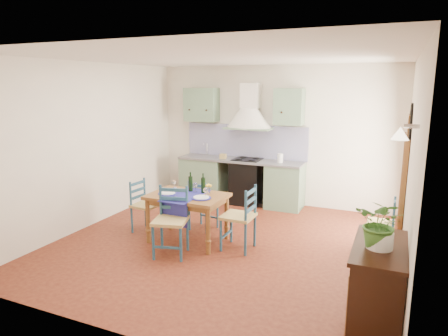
{
  "coord_description": "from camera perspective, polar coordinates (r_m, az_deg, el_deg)",
  "views": [
    {
      "loc": [
        2.32,
        -5.32,
        2.43
      ],
      "look_at": [
        -0.14,
        0.3,
        1.14
      ],
      "focal_mm": 32.0,
      "sensor_mm": 36.0,
      "label": 1
    }
  ],
  "objects": [
    {
      "name": "ceiling",
      "position": [
        5.82,
        0.1,
        15.61
      ],
      "size": [
        5.0,
        5.0,
        0.01
      ],
      "primitive_type": "cube",
      "color": "silver",
      "rests_on": "back_wall"
    },
    {
      "name": "chair_near",
      "position": [
        5.81,
        -7.57,
        -7.46
      ],
      "size": [
        0.57,
        0.57,
        0.99
      ],
      "color": "navy",
      "rests_on": "ground"
    },
    {
      "name": "chair_spare",
      "position": [
        6.34,
        21.75,
        -7.44
      ],
      "size": [
        0.38,
        0.38,
        0.82
      ],
      "color": "navy",
      "rests_on": "ground"
    },
    {
      "name": "right_wall",
      "position": [
        5.7,
        24.95,
        -0.25
      ],
      "size": [
        0.26,
        5.0,
        2.8
      ],
      "color": "beige",
      "rests_on": "ground"
    },
    {
      "name": "potted_plant",
      "position": [
        3.97,
        21.52,
        -7.4
      ],
      "size": [
        0.52,
        0.48,
        0.48
      ],
      "primitive_type": "imported",
      "rotation": [
        0.0,
        0.0,
        -0.3
      ],
      "color": "#3C732B",
      "rests_on": "sideboard"
    },
    {
      "name": "sideboard",
      "position": [
        4.29,
        21.03,
        -15.54
      ],
      "size": [
        0.5,
        1.05,
        0.94
      ],
      "color": "black",
      "rests_on": "ground"
    },
    {
      "name": "chair_far",
      "position": [
        6.75,
        -3.11,
        -5.21
      ],
      "size": [
        0.45,
        0.45,
        0.86
      ],
      "color": "navy",
      "rests_on": "ground"
    },
    {
      "name": "dining_table",
      "position": [
        6.22,
        -5.25,
        -4.61
      ],
      "size": [
        1.19,
        0.9,
        1.07
      ],
      "color": "brown",
      "rests_on": "ground"
    },
    {
      "name": "chair_right",
      "position": [
        5.94,
        2.34,
        -7.03
      ],
      "size": [
        0.46,
        0.46,
        0.97
      ],
      "color": "navy",
      "rests_on": "ground"
    },
    {
      "name": "left_wall",
      "position": [
        7.25,
        -18.35,
        3.14
      ],
      "size": [
        0.04,
        5.0,
        2.8
      ],
      "primitive_type": "cube",
      "color": "beige",
      "rests_on": "ground"
    },
    {
      "name": "floor",
      "position": [
        6.29,
        0.09,
        -10.8
      ],
      "size": [
        5.0,
        5.0,
        0.0
      ],
      "primitive_type": "plane",
      "color": "#46150F",
      "rests_on": "ground"
    },
    {
      "name": "chair_left",
      "position": [
        6.8,
        -11.24,
        -5.25
      ],
      "size": [
        0.44,
        0.44,
        0.87
      ],
      "color": "navy",
      "rests_on": "ground"
    },
    {
      "name": "back_wall",
      "position": [
        8.22,
        3.49,
        2.22
      ],
      "size": [
        5.0,
        0.96,
        2.8
      ],
      "color": "beige",
      "rests_on": "ground"
    }
  ]
}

